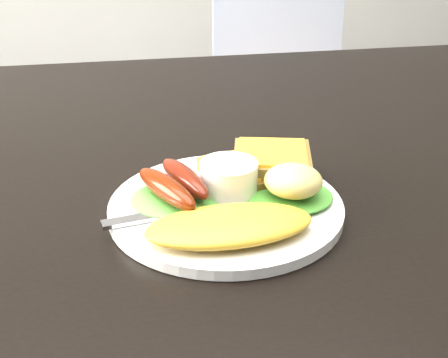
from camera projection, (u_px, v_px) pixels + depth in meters
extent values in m
cube|color=black|center=(266.00, 159.00, 0.76)|extent=(1.20, 0.80, 0.04)
cube|color=tan|center=(292.00, 83.00, 1.93)|extent=(0.44, 0.44, 0.05)
cylinder|color=white|center=(226.00, 208.00, 0.60)|extent=(0.22, 0.22, 0.01)
ellipsoid|color=green|center=(175.00, 199.00, 0.59)|extent=(0.10, 0.10, 0.01)
ellipsoid|color=#2F8E24|center=(289.00, 196.00, 0.60)|extent=(0.09, 0.09, 0.01)
ellipsoid|color=yellow|center=(229.00, 225.00, 0.54)|extent=(0.15, 0.08, 0.02)
ellipsoid|color=#65160B|center=(166.00, 188.00, 0.58)|extent=(0.06, 0.09, 0.02)
ellipsoid|color=#5C1B16|center=(184.00, 178.00, 0.60)|extent=(0.05, 0.09, 0.02)
cylinder|color=white|center=(229.00, 178.00, 0.60)|extent=(0.07, 0.07, 0.03)
cube|color=brown|center=(248.00, 173.00, 0.64)|extent=(0.10, 0.10, 0.01)
cube|color=olive|center=(272.00, 160.00, 0.64)|extent=(0.09, 0.09, 0.01)
ellipsoid|color=beige|center=(293.00, 181.00, 0.58)|extent=(0.07, 0.07, 0.03)
cube|color=#ADAFB7|center=(186.00, 210.00, 0.58)|extent=(0.16, 0.04, 0.00)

